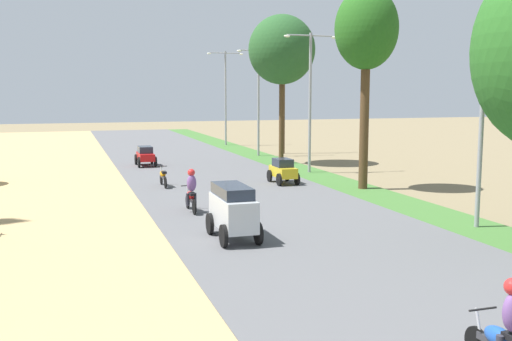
% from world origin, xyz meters
% --- Properties ---
extents(median_tree_second, '(2.92, 2.92, 9.28)m').
position_xyz_m(median_tree_second, '(5.96, 22.99, 7.32)').
color(median_tree_second, '#4C351E').
rests_on(median_tree_second, median_strip).
extents(median_tree_third, '(4.18, 4.18, 9.33)m').
position_xyz_m(median_tree_third, '(5.78, 33.65, 7.19)').
color(median_tree_third, '#4C351E').
rests_on(median_tree_third, median_strip).
extents(streetlamp_near, '(3.16, 0.20, 7.81)m').
position_xyz_m(streetlamp_near, '(5.80, 14.57, 4.56)').
color(streetlamp_near, gray).
rests_on(streetlamp_near, median_strip).
extents(streetlamp_mid, '(3.16, 0.20, 7.78)m').
position_xyz_m(streetlamp_mid, '(5.80, 29.11, 4.54)').
color(streetlamp_mid, gray).
rests_on(streetlamp_mid, median_strip).
extents(streetlamp_far, '(3.16, 0.20, 7.57)m').
position_xyz_m(streetlamp_far, '(5.80, 38.43, 4.44)').
color(streetlamp_far, gray).
rests_on(streetlamp_far, median_strip).
extents(streetlamp_farthest, '(3.16, 0.20, 7.93)m').
position_xyz_m(streetlamp_farthest, '(5.80, 47.46, 4.62)').
color(streetlamp_farthest, gray).
rests_on(streetlamp_farthest, median_strip).
extents(utility_pole_near, '(1.80, 0.20, 9.39)m').
position_xyz_m(utility_pole_near, '(8.18, 39.70, 4.89)').
color(utility_pole_near, brown).
rests_on(utility_pole_near, ground).
extents(car_van_silver, '(1.19, 2.41, 1.67)m').
position_xyz_m(car_van_silver, '(-2.54, 15.40, 1.02)').
color(car_van_silver, '#B7BCC1').
rests_on(car_van_silver, road_strip).
extents(car_hatchback_yellow, '(1.04, 2.00, 1.23)m').
position_xyz_m(car_hatchback_yellow, '(2.88, 25.56, 0.75)').
color(car_hatchback_yellow, gold).
rests_on(car_hatchback_yellow, road_strip).
extents(car_sedan_red, '(1.10, 2.26, 1.19)m').
position_xyz_m(car_sedan_red, '(-2.70, 34.80, 0.74)').
color(car_sedan_red, red).
rests_on(car_sedan_red, road_strip).
extents(motorbike_foreground_rider, '(0.54, 1.80, 1.66)m').
position_xyz_m(motorbike_foreground_rider, '(-0.84, 5.41, 0.86)').
color(motorbike_foreground_rider, black).
rests_on(motorbike_foreground_rider, road_strip).
extents(motorbike_ahead_second, '(0.54, 1.80, 1.66)m').
position_xyz_m(motorbike_ahead_second, '(-2.91, 19.96, 0.86)').
color(motorbike_ahead_second, black).
rests_on(motorbike_ahead_second, road_strip).
extents(motorbike_ahead_third, '(0.54, 1.80, 0.94)m').
position_xyz_m(motorbike_ahead_third, '(-2.95, 26.40, 0.57)').
color(motorbike_ahead_third, black).
rests_on(motorbike_ahead_third, road_strip).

